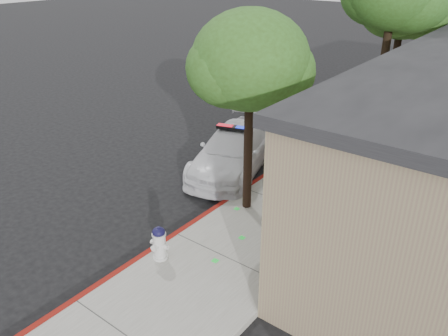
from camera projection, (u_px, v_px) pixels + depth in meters
ground at (174, 237)px, 11.30m from camera, size 120.00×120.00×0.00m
sidewalk at (289, 206)px, 12.53m from camera, size 3.20×60.00×0.15m
red_curb at (244, 190)px, 13.38m from camera, size 0.14×60.00×0.16m
police_car at (234, 150)px, 14.57m from camera, size 3.28×5.19×1.52m
fire_hydrant at (159, 243)px, 10.12m from camera, size 0.48×0.42×0.84m
street_tree_near at (250, 65)px, 10.71m from camera, size 2.90×2.90×5.27m
street_tree_far at (405, 6)px, 16.81m from camera, size 3.28×3.27×6.05m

